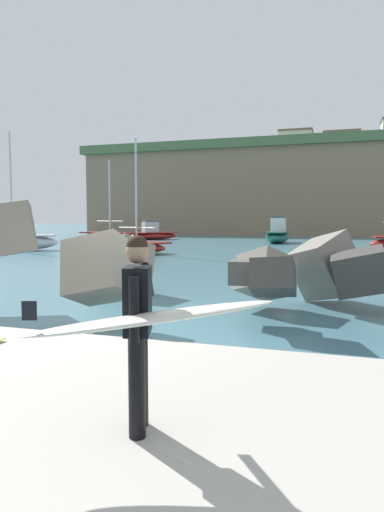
{
  "coord_description": "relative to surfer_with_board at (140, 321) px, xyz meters",
  "views": [
    {
      "loc": [
        4.01,
        -8.46,
        2.16
      ],
      "look_at": [
        1.17,
        0.5,
        1.4
      ],
      "focal_mm": 32.2,
      "sensor_mm": 36.0,
      "label": 1
    }
  ],
  "objects": [
    {
      "name": "headland_bluff",
      "position": [
        2.56,
        77.78,
        5.05
      ],
      "size": [
        72.95,
        45.41,
        12.62
      ],
      "color": "#847056",
      "rests_on": "ground"
    },
    {
      "name": "ground_plane",
      "position": [
        -2.4,
        4.86,
        -1.28
      ],
      "size": [
        400.0,
        400.0,
        0.0
      ],
      "primitive_type": "plane",
      "color": "#42707F"
    },
    {
      "name": "boat_mid_left",
      "position": [
        -3.57,
        38.54,
        -0.53
      ],
      "size": [
        2.18,
        4.92,
        2.37
      ],
      "color": "#1E6656",
      "rests_on": "ground"
    },
    {
      "name": "surfer_with_board",
      "position": [
        0.0,
        0.0,
        0.0
      ],
      "size": [
        2.1,
        1.4,
        1.78
      ],
      "color": "black",
      "rests_on": "walkway_path"
    },
    {
      "name": "station_building_west",
      "position": [
        1.88,
        77.29,
        13.3
      ],
      "size": [
        5.89,
        4.55,
        3.9
      ],
      "color": "#B2ADA3",
      "rests_on": "headland_bluff"
    },
    {
      "name": "boat_far_left",
      "position": [
        -19.42,
        22.99,
        -0.67
      ],
      "size": [
        5.37,
        3.99,
        8.09
      ],
      "color": "white",
      "rests_on": "ground"
    },
    {
      "name": "boat_far_centre",
      "position": [
        -11.05,
        23.49,
        -0.85
      ],
      "size": [
        6.05,
        4.28,
        7.29
      ],
      "color": "maroon",
      "rests_on": "ground"
    },
    {
      "name": "station_building_central",
      "position": [
        -5.43,
        76.65,
        13.51
      ],
      "size": [
        5.58,
        5.31,
        4.32
      ],
      "color": "beige",
      "rests_on": "headland_bluff"
    },
    {
      "name": "boat_near_centre",
      "position": [
        -17.04,
        41.49,
        -0.67
      ],
      "size": [
        5.11,
        4.9,
        1.98
      ],
      "color": "maroon",
      "rests_on": "ground"
    },
    {
      "name": "boat_mid_right",
      "position": [
        -16.39,
        30.08,
        -0.67
      ],
      "size": [
        5.52,
        3.65,
        6.88
      ],
      "color": "maroon",
      "rests_on": "ground"
    },
    {
      "name": "breakwater_jetty",
      "position": [
        -1.56,
        6.75,
        -0.23
      ],
      "size": [
        32.47,
        6.67,
        2.59
      ],
      "color": "gray",
      "rests_on": "ground"
    }
  ]
}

